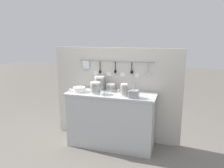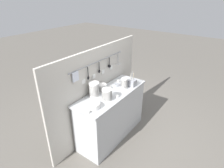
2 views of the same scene
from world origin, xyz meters
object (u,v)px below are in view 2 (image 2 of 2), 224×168
at_px(bowl_stack_back_corner, 107,94).
at_px(cup_mid_row, 118,81).
at_px(bowl_stack_nested_right, 94,89).
at_px(plate_stack, 93,105).
at_px(cutlery_caddy, 132,83).
at_px(bowl_stack_tall_left, 102,88).
at_px(bowl_stack_short_front, 124,83).
at_px(steel_mixing_bowl, 117,85).
at_px(cup_back_left, 88,112).
at_px(cup_edge_near, 110,87).
at_px(cup_front_right, 117,96).

xyz_separation_m(bowl_stack_back_corner, cup_mid_row, (0.62, 0.21, -0.07)).
xyz_separation_m(bowl_stack_nested_right, plate_stack, (-0.28, -0.22, -0.08)).
xyz_separation_m(cutlery_caddy, cup_mid_row, (-0.03, 0.28, -0.04)).
distance_m(bowl_stack_back_corner, bowl_stack_tall_left, 0.31).
distance_m(bowl_stack_short_front, steel_mixing_bowl, 0.19).
height_order(bowl_stack_tall_left, plate_stack, bowl_stack_tall_left).
height_order(bowl_stack_tall_left, cup_back_left, bowl_stack_tall_left).
height_order(steel_mixing_bowl, cutlery_caddy, cutlery_caddy).
bearing_deg(cup_edge_near, cup_front_right, -123.09).
relative_size(cup_edge_near, cup_mid_row, 1.00).
distance_m(bowl_stack_tall_left, cup_edge_near, 0.16).
height_order(bowl_stack_short_front, steel_mixing_bowl, bowl_stack_short_front).
relative_size(bowl_stack_nested_right, steel_mixing_bowl, 1.97).
distance_m(bowl_stack_back_corner, steel_mixing_bowl, 0.53).
relative_size(bowl_stack_nested_right, cutlery_caddy, 0.89).
bearing_deg(plate_stack, cup_front_right, -14.76).
height_order(cutlery_caddy, cup_front_right, cutlery_caddy).
height_order(bowl_stack_short_front, plate_stack, bowl_stack_short_front).
relative_size(bowl_stack_tall_left, cup_front_right, 3.06).
bearing_deg(plate_stack, steel_mixing_bowl, 9.34).
relative_size(bowl_stack_tall_left, bowl_stack_nested_right, 0.64).
xyz_separation_m(bowl_stack_tall_left, steel_mixing_bowl, (0.31, -0.09, -0.05)).
xyz_separation_m(cup_edge_near, cup_back_left, (-0.78, -0.20, 0.00)).
xyz_separation_m(bowl_stack_nested_right, cutlery_caddy, (0.67, -0.32, -0.06)).
bearing_deg(cup_back_left, bowl_stack_nested_right, 30.58).
xyz_separation_m(bowl_stack_nested_right, steel_mixing_bowl, (0.51, -0.09, -0.10)).
bearing_deg(cup_front_right, bowl_stack_tall_left, 83.69).
height_order(bowl_stack_nested_right, steel_mixing_bowl, bowl_stack_nested_right).
height_order(cup_front_right, cup_mid_row, same).
bearing_deg(steel_mixing_bowl, bowl_stack_short_front, -94.93).
bearing_deg(cutlery_caddy, plate_stack, 174.21).
relative_size(bowl_stack_back_corner, cup_edge_near, 3.82).
xyz_separation_m(cup_edge_near, cup_front_right, (-0.18, -0.28, 0.00)).
bearing_deg(bowl_stack_nested_right, cutlery_caddy, -25.34).
xyz_separation_m(bowl_stack_short_front, cup_mid_row, (0.14, 0.22, -0.08)).
height_order(bowl_stack_short_front, cup_back_left, bowl_stack_short_front).
xyz_separation_m(plate_stack, cup_back_left, (-0.15, -0.03, -0.02)).
xyz_separation_m(bowl_stack_short_front, cup_front_right, (-0.33, -0.08, -0.08)).
distance_m(cup_front_right, cup_mid_row, 0.56).
distance_m(bowl_stack_short_front, cup_mid_row, 0.27).
relative_size(bowl_stack_tall_left, bowl_stack_short_front, 0.77).
relative_size(bowl_stack_back_corner, cup_mid_row, 3.82).
bearing_deg(cup_front_right, plate_stack, 165.24).
bearing_deg(bowl_stack_short_front, bowl_stack_tall_left, 139.27).
relative_size(bowl_stack_back_corner, plate_stack, 0.93).
bearing_deg(cup_mid_row, cutlery_caddy, -84.67).
height_order(cutlery_caddy, cup_back_left, cutlery_caddy).
relative_size(bowl_stack_nested_right, plate_stack, 1.17).
height_order(plate_stack, cup_edge_near, plate_stack).
bearing_deg(bowl_stack_nested_right, cup_back_left, -149.42).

